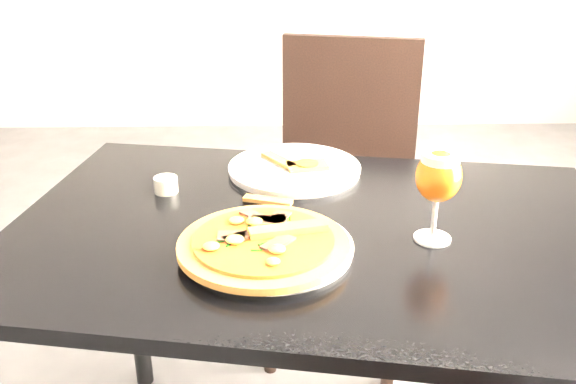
{
  "coord_description": "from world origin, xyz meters",
  "views": [
    {
      "loc": [
        0.22,
        -1.03,
        1.34
      ],
      "look_at": [
        0.25,
        0.1,
        0.83
      ],
      "focal_mm": 40.0,
      "sensor_mm": 36.0,
      "label": 1
    }
  ],
  "objects_px": {
    "pizza": "(264,243)",
    "beer_glass": "(439,177)",
    "chair_far": "(343,186)",
    "dining_table": "(310,264)"
  },
  "relations": [
    {
      "from": "beer_glass",
      "to": "chair_far",
      "type": "bearing_deg",
      "value": 96.81
    },
    {
      "from": "pizza",
      "to": "beer_glass",
      "type": "height_order",
      "value": "beer_glass"
    },
    {
      "from": "chair_far",
      "to": "beer_glass",
      "type": "xyz_separation_m",
      "value": [
        0.09,
        -0.74,
        0.34
      ]
    },
    {
      "from": "pizza",
      "to": "beer_glass",
      "type": "xyz_separation_m",
      "value": [
        0.32,
        0.06,
        0.1
      ]
    },
    {
      "from": "chair_far",
      "to": "pizza",
      "type": "xyz_separation_m",
      "value": [
        -0.23,
        -0.8,
        0.24
      ]
    },
    {
      "from": "pizza",
      "to": "dining_table",
      "type": "bearing_deg",
      "value": 52.19
    },
    {
      "from": "chair_far",
      "to": "pizza",
      "type": "height_order",
      "value": "chair_far"
    },
    {
      "from": "chair_far",
      "to": "dining_table",
      "type": "bearing_deg",
      "value": -89.49
    },
    {
      "from": "dining_table",
      "to": "pizza",
      "type": "relative_size",
      "value": 4.21
    },
    {
      "from": "pizza",
      "to": "beer_glass",
      "type": "bearing_deg",
      "value": 9.77
    }
  ]
}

